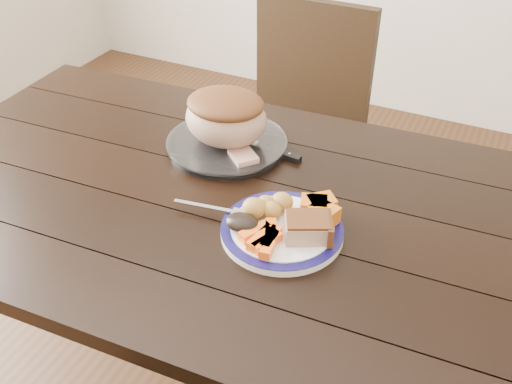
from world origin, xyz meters
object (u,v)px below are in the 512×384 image
at_px(carving_knife, 265,149).
at_px(serving_platter, 227,145).
at_px(dining_table, 229,227).
at_px(fork, 219,210).
at_px(dinner_plate, 282,231).
at_px(roast_joint, 226,119).
at_px(pork_slice, 307,228).
at_px(chair_far, 298,125).

bearing_deg(carving_knife, serving_platter, -158.03).
height_order(dining_table, carving_knife, carving_knife).
xyz_separation_m(dining_table, fork, (0.02, -0.07, 0.11)).
distance_m(fork, carving_knife, 0.28).
distance_m(dinner_plate, carving_knife, 0.32).
relative_size(serving_platter, roast_joint, 1.44).
xyz_separation_m(dinner_plate, roast_joint, (-0.26, 0.25, 0.08)).
bearing_deg(pork_slice, serving_platter, 141.61).
relative_size(fork, carving_knife, 0.56).
distance_m(serving_platter, pork_slice, 0.41).
bearing_deg(dinner_plate, dining_table, 157.60).
bearing_deg(dinner_plate, chair_far, 109.56).
bearing_deg(fork, roast_joint, 105.76).
relative_size(serving_platter, carving_knife, 0.93).
distance_m(pork_slice, roast_joint, 0.41).
xyz_separation_m(dinner_plate, fork, (-0.14, -0.01, 0.01)).
bearing_deg(dining_table, chair_far, 99.49).
height_order(dining_table, fork, fork).
bearing_deg(dinner_plate, fork, -177.10).
xyz_separation_m(chair_far, roast_joint, (0.02, -0.56, 0.31)).
height_order(dining_table, chair_far, chair_far).
bearing_deg(chair_far, dinner_plate, 110.76).
bearing_deg(roast_joint, chair_far, 92.41).
relative_size(dining_table, dinner_plate, 6.47).
bearing_deg(chair_far, pork_slice, 114.13).
bearing_deg(carving_knife, fork, -79.56).
bearing_deg(dinner_plate, pork_slice, -4.76).
xyz_separation_m(serving_platter, roast_joint, (0.00, 0.00, 0.08)).
bearing_deg(fork, pork_slice, -8.32).
height_order(roast_joint, carving_knife, roast_joint).
xyz_separation_m(serving_platter, fork, (0.12, -0.26, 0.01)).
bearing_deg(serving_platter, roast_joint, 0.00).
bearing_deg(pork_slice, chair_far, 112.92).
bearing_deg(serving_platter, carving_knife, 16.21).
xyz_separation_m(dinner_plate, carving_knife, (-0.17, 0.28, -0.00)).
relative_size(dinner_plate, serving_platter, 0.85).
bearing_deg(serving_platter, dinner_plate, -43.37).
height_order(dining_table, serving_platter, serving_platter).
height_order(serving_platter, carving_knife, serving_platter).
bearing_deg(dining_table, serving_platter, 118.89).
xyz_separation_m(chair_far, carving_knife, (0.12, -0.53, 0.23)).
relative_size(dinner_plate, fork, 1.43).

